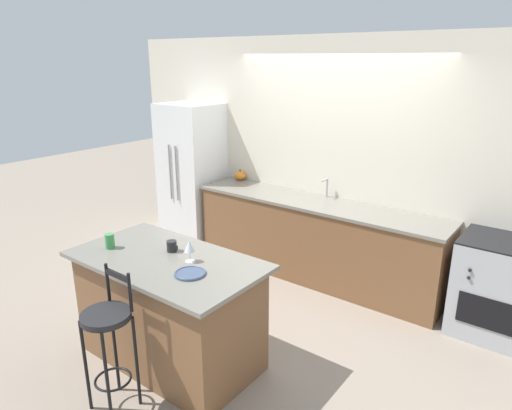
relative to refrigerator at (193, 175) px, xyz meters
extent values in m
plane|color=gray|center=(1.91, -0.33, -0.95)|extent=(18.00, 18.00, 0.00)
cube|color=beige|center=(1.91, 0.35, 0.40)|extent=(6.00, 0.07, 2.70)
cube|color=brown|center=(1.91, 0.04, -0.50)|extent=(2.93, 0.62, 0.89)
cube|color=gray|center=(1.91, 0.04, -0.04)|extent=(2.96, 0.66, 0.03)
cube|color=black|center=(1.91, 0.04, -0.03)|extent=(0.56, 0.34, 0.01)
cylinder|color=#ADAFB5|center=(1.91, 0.25, 0.09)|extent=(0.02, 0.02, 0.22)
cylinder|color=#ADAFB5|center=(1.91, 0.19, 0.19)|extent=(0.02, 0.12, 0.02)
cube|color=brown|center=(1.72, -2.04, -0.50)|extent=(1.47, 0.77, 0.90)
cube|color=gray|center=(1.72, -2.04, -0.03)|extent=(1.59, 0.89, 0.03)
cube|color=white|center=(0.00, 0.00, 0.00)|extent=(0.74, 0.66, 1.90)
cylinder|color=#939399|center=(-0.06, -0.35, 0.09)|extent=(0.02, 0.02, 0.72)
cylinder|color=#939399|center=(0.06, -0.35, 0.09)|extent=(0.02, 0.02, 0.72)
cube|color=#ADAFB5|center=(3.82, 0.02, -0.49)|extent=(0.73, 0.62, 0.91)
cube|color=black|center=(3.82, -0.29, -0.60)|extent=(0.53, 0.01, 0.29)
cube|color=black|center=(3.82, 0.02, -0.03)|extent=(0.73, 0.62, 0.02)
cylinder|color=black|center=(3.62, -0.30, -0.24)|extent=(0.03, 0.02, 0.03)
cylinder|color=black|center=(3.62, -0.30, -0.31)|extent=(0.03, 0.02, 0.03)
cylinder|color=black|center=(1.68, -2.81, -0.58)|extent=(0.02, 0.02, 0.74)
cylinder|color=black|center=(1.93, -2.81, -0.58)|extent=(0.02, 0.02, 0.74)
cylinder|color=black|center=(1.68, -2.56, -0.58)|extent=(0.02, 0.02, 0.74)
cylinder|color=black|center=(1.93, -2.56, -0.58)|extent=(0.02, 0.02, 0.74)
torus|color=black|center=(1.80, -2.69, -0.71)|extent=(0.27, 0.27, 0.02)
cylinder|color=#232326|center=(1.80, -2.69, -0.19)|extent=(0.35, 0.35, 0.04)
cylinder|color=black|center=(1.68, -2.56, -0.02)|extent=(0.02, 0.02, 0.29)
cylinder|color=black|center=(1.93, -2.56, -0.02)|extent=(0.02, 0.02, 0.29)
cube|color=black|center=(1.80, -2.56, 0.07)|extent=(0.25, 0.02, 0.04)
cylinder|color=#425170|center=(2.07, -2.13, -0.01)|extent=(0.24, 0.24, 0.01)
torus|color=#425170|center=(2.07, -2.13, 0.00)|extent=(0.23, 0.23, 0.01)
cylinder|color=white|center=(1.91, -1.97, -0.01)|extent=(0.08, 0.08, 0.00)
cylinder|color=white|center=(1.91, -1.97, 0.03)|extent=(0.01, 0.01, 0.08)
cone|color=white|center=(1.91, -1.97, 0.12)|extent=(0.08, 0.08, 0.10)
cylinder|color=#232326|center=(1.65, -1.91, 0.03)|extent=(0.08, 0.08, 0.09)
torus|color=#232326|center=(1.69, -1.91, 0.03)|extent=(0.06, 0.01, 0.06)
cylinder|color=#3D934C|center=(1.19, -2.18, 0.05)|extent=(0.08, 0.08, 0.12)
ellipsoid|color=orange|center=(0.63, 0.24, 0.03)|extent=(0.15, 0.15, 0.12)
cylinder|color=brown|center=(0.63, 0.24, 0.10)|extent=(0.02, 0.02, 0.02)
camera|label=1|loc=(4.29, -4.26, 1.51)|focal=32.00mm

